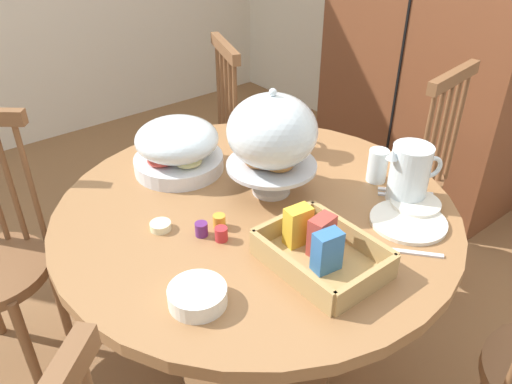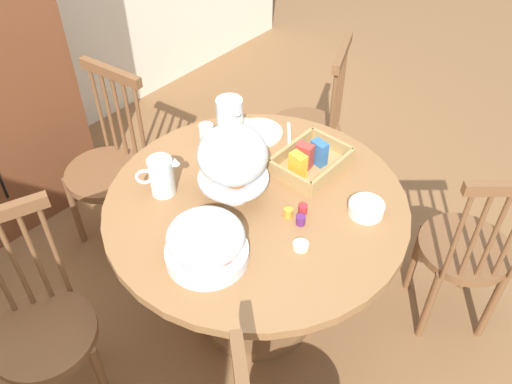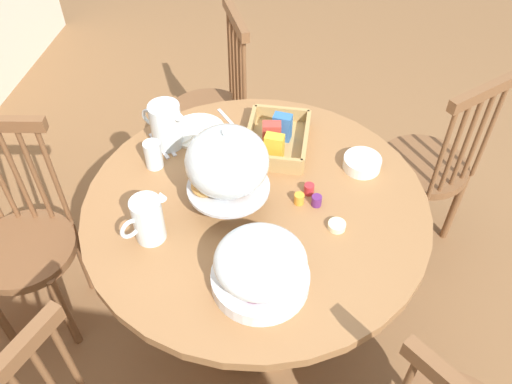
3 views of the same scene
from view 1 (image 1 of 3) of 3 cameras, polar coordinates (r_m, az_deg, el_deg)
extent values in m
plane|color=brown|center=(2.11, 1.21, -17.08)|extent=(10.00, 10.00, 0.00)
cube|color=brown|center=(2.89, 19.94, 17.52)|extent=(1.10, 0.56, 1.90)
cube|color=black|center=(2.64, 16.75, 18.92)|extent=(0.01, 0.01, 1.52)
cylinder|color=olive|center=(1.56, 0.00, -2.18)|extent=(1.22, 1.22, 0.04)
cylinder|color=brown|center=(1.77, 0.00, -11.15)|extent=(0.14, 0.14, 0.63)
cylinder|color=brown|center=(2.03, 0.00, -18.43)|extent=(0.56, 0.56, 0.06)
cylinder|color=brown|center=(1.96, -24.15, -15.93)|extent=(0.04, 0.04, 0.45)
cylinder|color=brown|center=(2.14, -21.29, -10.48)|extent=(0.04, 0.04, 0.45)
cylinder|color=brown|center=(1.92, -25.73, 0.46)|extent=(0.02, 0.02, 0.48)
cylinder|color=brown|center=(1.89, -23.84, 0.44)|extent=(0.02, 0.02, 0.48)
cylinder|color=brown|center=(1.89, 24.64, -18.39)|extent=(0.04, 0.04, 0.45)
cylinder|color=brown|center=(2.34, 15.48, 1.62)|extent=(0.40, 0.40, 0.04)
cylinder|color=brown|center=(2.62, 13.69, -0.38)|extent=(0.04, 0.04, 0.45)
cylinder|color=brown|center=(2.41, 10.20, -3.00)|extent=(0.04, 0.04, 0.45)
cylinder|color=brown|center=(2.52, 19.06, -2.74)|extent=(0.04, 0.04, 0.45)
cylinder|color=brown|center=(2.31, 15.92, -5.70)|extent=(0.04, 0.04, 0.45)
cylinder|color=brown|center=(2.30, 21.54, 6.62)|extent=(0.02, 0.02, 0.48)
cylinder|color=brown|center=(2.24, 20.80, 6.09)|extent=(0.02, 0.02, 0.48)
cylinder|color=brown|center=(2.18, 20.01, 5.54)|extent=(0.02, 0.02, 0.48)
cylinder|color=brown|center=(2.12, 19.18, 4.95)|extent=(0.02, 0.02, 0.48)
cylinder|color=brown|center=(2.06, 18.30, 4.33)|extent=(0.02, 0.02, 0.48)
cube|color=brown|center=(2.08, 21.35, 11.92)|extent=(0.09, 0.36, 0.05)
cylinder|color=brown|center=(2.45, -6.74, 4.09)|extent=(0.40, 0.40, 0.04)
cylinder|color=brown|center=(2.66, -10.03, 0.70)|extent=(0.04, 0.04, 0.45)
cylinder|color=brown|center=(2.43, -8.90, -2.59)|extent=(0.04, 0.04, 0.45)
cylinder|color=brown|center=(2.71, -4.20, 1.69)|extent=(0.04, 0.04, 0.45)
cylinder|color=brown|center=(2.48, -2.54, -1.44)|extent=(0.04, 0.04, 0.45)
cylinder|color=brown|center=(2.51, -4.18, 10.95)|extent=(0.02, 0.02, 0.48)
cylinder|color=brown|center=(2.44, -3.75, 10.38)|extent=(0.02, 0.02, 0.48)
cylinder|color=brown|center=(2.38, -3.30, 9.79)|extent=(0.02, 0.02, 0.48)
cylinder|color=brown|center=(2.32, -2.83, 9.16)|extent=(0.02, 0.02, 0.48)
cylinder|color=brown|center=(2.26, -2.33, 8.50)|extent=(0.02, 0.02, 0.48)
cube|color=brown|center=(2.29, -3.51, 15.79)|extent=(0.35, 0.16, 0.05)
cylinder|color=silver|center=(1.61, 1.58, 0.25)|extent=(0.12, 0.12, 0.02)
cylinder|color=silver|center=(1.59, 1.60, 1.38)|extent=(0.03, 0.03, 0.09)
cylinder|color=silver|center=(1.56, 1.63, 2.98)|extent=(0.28, 0.28, 0.01)
torus|color=#B27033|center=(1.53, 2.43, 3.29)|extent=(0.10, 0.10, 0.03)
torus|color=#D19347|center=(1.62, 2.98, 4.96)|extent=(0.10, 0.10, 0.03)
torus|color=#935628|center=(1.55, 0.40, 3.71)|extent=(0.10, 0.10, 0.03)
ellipsoid|color=silver|center=(1.51, 1.70, 6.82)|extent=(0.27, 0.27, 0.22)
sphere|color=silver|center=(1.46, 1.77, 11.07)|extent=(0.02, 0.02, 0.02)
cylinder|color=silver|center=(1.74, -8.62, 3.24)|extent=(0.30, 0.30, 0.05)
ellipsoid|color=beige|center=(1.67, -7.61, 3.44)|extent=(0.09, 0.09, 0.03)
ellipsoid|color=#8CBF59|center=(1.76, -6.86, 4.99)|extent=(0.09, 0.09, 0.03)
ellipsoid|color=#6B2D4C|center=(1.78, -9.64, 5.16)|extent=(0.09, 0.09, 0.03)
ellipsoid|color=#CC3D33|center=(1.69, -10.59, 3.56)|extent=(0.09, 0.09, 0.03)
ellipsoid|color=silver|center=(1.70, -8.87, 5.88)|extent=(0.28, 0.28, 0.13)
cylinder|color=silver|center=(1.60, 16.81, 1.99)|extent=(0.12, 0.12, 0.18)
cylinder|color=orange|center=(1.61, 16.66, 1.16)|extent=(0.11, 0.11, 0.12)
cone|color=silver|center=(1.53, 15.05, 4.09)|extent=(0.05, 0.05, 0.03)
torus|color=silver|center=(1.63, 19.09, 2.65)|extent=(0.04, 0.07, 0.07)
cylinder|color=silver|center=(1.82, 3.80, 6.94)|extent=(0.10, 0.10, 0.17)
cylinder|color=white|center=(1.83, 3.77, 6.24)|extent=(0.09, 0.09, 0.11)
cone|color=silver|center=(1.74, 4.00, 8.16)|extent=(0.05, 0.05, 0.03)
torus|color=silver|center=(1.88, 3.68, 8.04)|extent=(0.07, 0.06, 0.07)
cube|color=tan|center=(1.34, 7.29, -7.74)|extent=(0.30, 0.22, 0.01)
cube|color=tan|center=(1.26, 3.80, -8.79)|extent=(0.30, 0.02, 0.07)
cube|color=tan|center=(1.39, 10.61, -4.92)|extent=(0.30, 0.02, 0.07)
cube|color=tan|center=(1.40, 3.06, -3.80)|extent=(0.02, 0.22, 0.07)
cube|color=tan|center=(1.25, 12.31, -10.08)|extent=(0.02, 0.22, 0.07)
cube|color=gold|center=(1.35, 4.72, -3.79)|extent=(0.05, 0.07, 0.11)
cube|color=#B23D33|center=(1.33, 7.35, -4.86)|extent=(0.05, 0.08, 0.11)
cube|color=#336BAD|center=(1.28, 7.98, -6.59)|extent=(0.05, 0.08, 0.11)
cylinder|color=white|center=(1.53, 16.69, -3.17)|extent=(0.22, 0.22, 0.01)
cylinder|color=white|center=(1.60, 17.45, -1.16)|extent=(0.15, 0.15, 0.01)
cylinder|color=white|center=(1.22, -6.58, -11.49)|extent=(0.14, 0.14, 0.04)
cylinder|color=silver|center=(1.69, 13.47, 2.91)|extent=(0.06, 0.06, 0.11)
cylinder|color=beige|center=(1.47, -10.65, -3.76)|extent=(0.06, 0.06, 0.02)
cylinder|color=#B7282D|center=(1.40, -3.92, -4.72)|extent=(0.04, 0.04, 0.04)
cylinder|color=orange|center=(1.45, -4.14, -3.29)|extent=(0.04, 0.04, 0.04)
cylinder|color=#5B2366|center=(1.42, -6.14, -4.17)|extent=(0.04, 0.04, 0.04)
cube|color=silver|center=(1.65, 16.44, -0.48)|extent=(0.14, 0.12, 0.01)
cube|color=silver|center=(1.68, 16.39, 0.07)|extent=(0.14, 0.12, 0.01)
cube|color=silver|center=(1.42, 16.94, -6.49)|extent=(0.14, 0.12, 0.01)
camera|label=2|loc=(2.28, -57.87, 36.95)|focal=38.19mm
camera|label=3|loc=(2.40, -31.34, 41.10)|focal=37.42mm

